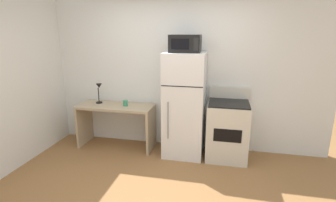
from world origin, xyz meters
TOP-DOWN VIEW (x-y plane):
  - ground_plane at (0.00, 0.00)m, footprint 12.00×12.00m
  - wall_back_white at (0.00, 1.70)m, footprint 5.00×0.10m
  - desk at (-1.00, 1.37)m, footprint 1.30×0.53m
  - desk_lamp at (-1.33, 1.43)m, footprint 0.14×0.12m
  - coffee_mug at (-0.82, 1.37)m, footprint 0.08×0.08m
  - refrigerator at (0.19, 1.33)m, footprint 0.63×0.63m
  - microwave at (0.19, 1.31)m, footprint 0.46×0.35m
  - oven_range at (0.89, 1.33)m, footprint 0.63×0.61m

SIDE VIEW (x-z plane):
  - ground_plane at x=0.00m, z-range 0.00..0.00m
  - oven_range at x=0.89m, z-range -0.08..1.02m
  - desk at x=-1.00m, z-range 0.16..0.91m
  - coffee_mug at x=-0.82m, z-range 0.75..0.84m
  - refrigerator at x=0.19m, z-range 0.00..1.67m
  - desk_lamp at x=-1.33m, z-range 0.81..1.17m
  - wall_back_white at x=0.00m, z-range 0.00..2.60m
  - microwave at x=0.19m, z-range 1.67..1.93m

